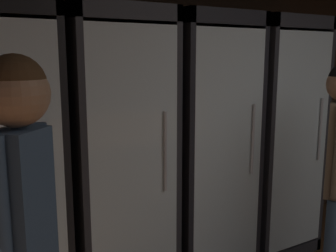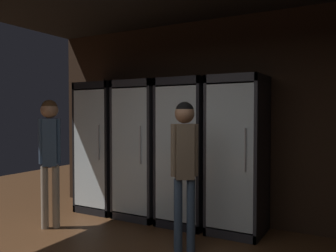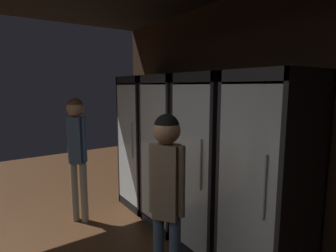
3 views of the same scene
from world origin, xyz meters
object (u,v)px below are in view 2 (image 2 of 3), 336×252
at_px(shopper_near, 185,155).
at_px(cooler_center, 188,153).
at_px(cooler_right, 239,156).
at_px(cooler_far_left, 105,148).
at_px(cooler_left, 144,150).
at_px(shopper_far, 50,145).

bearing_deg(shopper_near, cooler_center, 113.90).
height_order(cooler_center, cooler_right, same).
xyz_separation_m(cooler_far_left, cooler_right, (2.14, 0.00, -0.00)).
distance_m(cooler_left, cooler_center, 0.71).
bearing_deg(cooler_center, shopper_far, -143.87).
bearing_deg(cooler_far_left, cooler_center, -0.03).
bearing_deg(shopper_near, cooler_right, 71.85).
relative_size(cooler_center, cooler_right, 1.00).
height_order(cooler_far_left, cooler_center, same).
distance_m(cooler_far_left, shopper_near, 2.06).
relative_size(cooler_center, shopper_near, 1.21).
bearing_deg(cooler_center, cooler_far_left, 179.97).
xyz_separation_m(cooler_left, shopper_far, (-0.75, -1.07, 0.12)).
height_order(cooler_left, shopper_far, cooler_left).
xyz_separation_m(cooler_left, shopper_near, (1.12, -0.92, 0.08)).
bearing_deg(cooler_center, cooler_left, -179.98).
relative_size(cooler_far_left, shopper_far, 1.17).
distance_m(cooler_right, shopper_far, 2.43).
xyz_separation_m(shopper_near, shopper_far, (-1.87, -0.14, 0.04)).
height_order(shopper_near, shopper_far, shopper_far).
bearing_deg(cooler_right, shopper_near, -108.15).
relative_size(cooler_left, cooler_center, 1.00).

